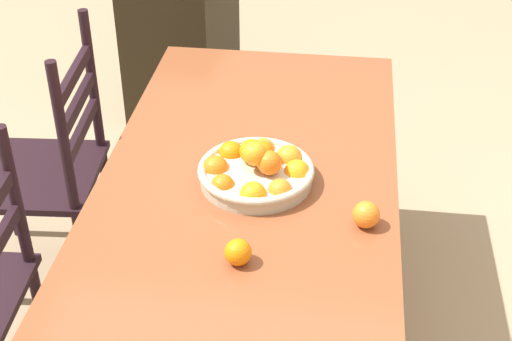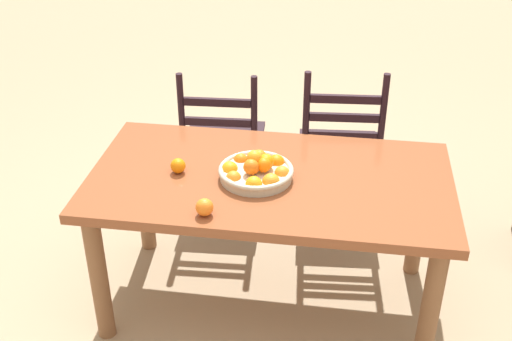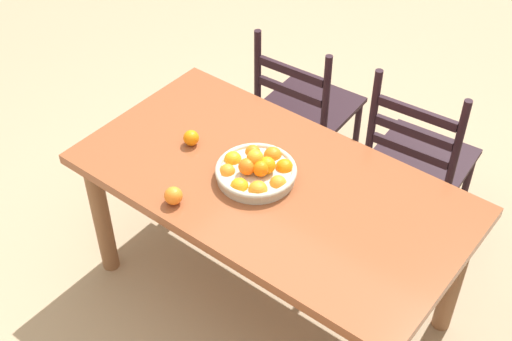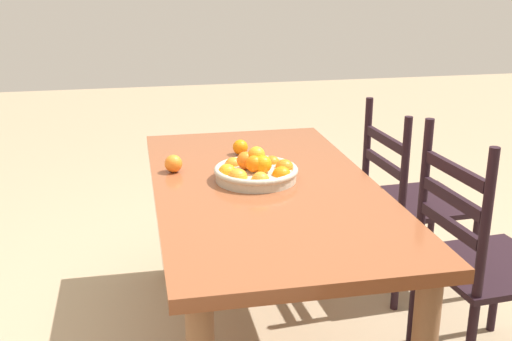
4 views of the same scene
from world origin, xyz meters
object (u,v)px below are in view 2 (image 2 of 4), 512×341
Objects in this scene: fruit_bowl at (257,171)px; dining_table at (270,196)px; orange_loose_0 at (178,166)px; chair_near_window at (223,142)px; chair_by_cabinet at (339,150)px; orange_loose_1 at (205,207)px.

dining_table is at bearing 25.64° from fruit_bowl.
fruit_bowl is 4.90× the size of orange_loose_0.
dining_table is 1.75× the size of chair_near_window.
orange_loose_0 is at bearing 43.89° from chair_by_cabinet.
chair_near_window is at bearing -7.07° from chair_by_cabinet.
orange_loose_1 reaches higher than dining_table.
orange_loose_0 is (-0.03, -0.84, 0.32)m from chair_near_window.
fruit_bowl is at bearing -154.36° from dining_table.
orange_loose_0 is at bearing 84.43° from chair_near_window.
fruit_bowl reaches higher than orange_loose_0.
chair_by_cabinet is 2.96× the size of fruit_bowl.
orange_loose_1 is at bearing -123.41° from dining_table.
orange_loose_1 is (-0.17, -0.31, -0.00)m from fruit_bowl.
fruit_bowl reaches higher than orange_loose_1.
orange_loose_1 is (-0.53, -1.12, 0.30)m from chair_by_cabinet.
dining_table is at bearing 112.07° from chair_near_window.
chair_by_cabinet reaches higher than orange_loose_1.
fruit_bowl is 4.57× the size of orange_loose_1.
dining_table is 23.76× the size of orange_loose_0.
dining_table is at bearing 3.72° from orange_loose_0.
chair_by_cabinet is (0.68, -0.03, 0.02)m from chair_near_window.
fruit_bowl is at bearing 61.93° from orange_loose_1.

